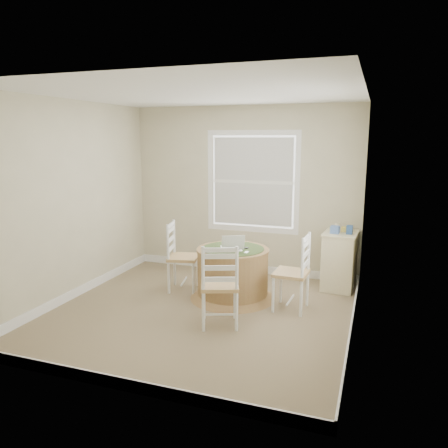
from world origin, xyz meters
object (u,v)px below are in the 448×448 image
(chair_right, at_px, (291,273))
(corner_chest, at_px, (339,260))
(chair_near, at_px, (220,285))
(round_table, at_px, (233,271))
(chair_left, at_px, (183,257))
(laptop, at_px, (232,246))

(chair_right, relative_size, corner_chest, 1.17)
(corner_chest, bearing_deg, chair_near, -119.97)
(chair_near, bearing_deg, round_table, -102.48)
(chair_left, relative_size, laptop, 2.51)
(chair_near, bearing_deg, corner_chest, -144.90)
(round_table, distance_m, corner_chest, 1.57)
(corner_chest, bearing_deg, chair_left, -154.84)
(laptop, relative_size, corner_chest, 0.46)
(laptop, bearing_deg, corner_chest, -170.90)
(chair_left, distance_m, corner_chest, 2.21)
(chair_right, relative_size, laptop, 2.51)
(laptop, bearing_deg, chair_near, 74.32)
(round_table, height_order, chair_right, chair_right)
(chair_near, height_order, corner_chest, chair_near)
(chair_right, bearing_deg, corner_chest, 156.85)
(round_table, height_order, corner_chest, corner_chest)
(round_table, distance_m, chair_left, 0.76)
(round_table, xyz_separation_m, chair_right, (0.81, -0.14, 0.10))
(chair_left, height_order, chair_right, same)
(corner_chest, bearing_deg, round_table, -142.15)
(chair_near, height_order, laptop, chair_near)
(laptop, bearing_deg, chair_left, -30.40)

